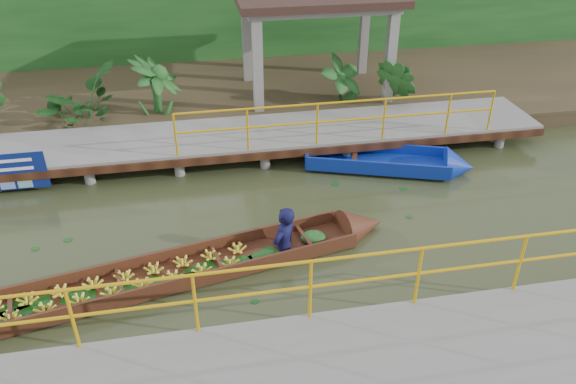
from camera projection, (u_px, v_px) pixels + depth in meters
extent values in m
plane|color=#2B3118|center=(235.00, 237.00, 10.89)|extent=(80.00, 80.00, 0.00)
cube|color=#302618|center=(209.00, 89.00, 17.09)|extent=(30.00, 8.00, 0.45)
cube|color=slate|center=(219.00, 137.00, 13.58)|extent=(16.00, 2.00, 0.15)
cube|color=black|center=(223.00, 159.00, 12.78)|extent=(16.00, 0.12, 0.18)
cylinder|color=#DFA20B|center=(341.00, 102.00, 12.65)|extent=(7.50, 0.05, 0.05)
cylinder|color=#DFA20B|center=(340.00, 121.00, 12.89)|extent=(7.50, 0.05, 0.05)
cylinder|color=#DFA20B|center=(340.00, 123.00, 12.91)|extent=(0.05, 0.05, 1.00)
cylinder|color=slate|center=(42.00, 178.00, 12.43)|extent=(0.24, 0.24, 0.55)
cylinder|color=slate|center=(54.00, 146.00, 13.77)|extent=(0.24, 0.24, 0.55)
cylinder|color=slate|center=(135.00, 170.00, 12.74)|extent=(0.24, 0.24, 0.55)
cylinder|color=slate|center=(138.00, 140.00, 14.09)|extent=(0.24, 0.24, 0.55)
cylinder|color=slate|center=(223.00, 163.00, 13.05)|extent=(0.24, 0.24, 0.55)
cylinder|color=slate|center=(217.00, 134.00, 14.40)|extent=(0.24, 0.24, 0.55)
cylinder|color=slate|center=(307.00, 155.00, 13.36)|extent=(0.24, 0.24, 0.55)
cylinder|color=slate|center=(294.00, 128.00, 14.71)|extent=(0.24, 0.24, 0.55)
cylinder|color=slate|center=(387.00, 148.00, 13.68)|extent=(0.24, 0.24, 0.55)
cylinder|color=slate|center=(367.00, 122.00, 15.02)|extent=(0.24, 0.24, 0.55)
cylinder|color=slate|center=(463.00, 142.00, 13.99)|extent=(0.24, 0.24, 0.55)
cylinder|color=slate|center=(437.00, 116.00, 15.34)|extent=(0.24, 0.24, 0.55)
cylinder|color=slate|center=(223.00, 163.00, 13.05)|extent=(0.24, 0.24, 0.55)
cylinder|color=#DFA20B|center=(325.00, 260.00, 7.63)|extent=(10.00, 0.05, 0.05)
cylinder|color=#DFA20B|center=(324.00, 285.00, 7.86)|extent=(10.00, 0.05, 0.05)
cylinder|color=#DFA20B|center=(324.00, 288.00, 7.89)|extent=(0.05, 0.05, 1.00)
cube|color=slate|center=(258.00, 69.00, 14.54)|extent=(0.25, 0.25, 2.80)
cube|color=slate|center=(390.00, 61.00, 15.11)|extent=(0.25, 0.25, 2.80)
cube|color=slate|center=(247.00, 42.00, 16.56)|extent=(0.25, 0.25, 2.80)
cube|color=slate|center=(364.00, 36.00, 17.13)|extent=(0.25, 0.25, 2.80)
cube|color=slate|center=(316.00, 4.00, 15.16)|extent=(4.00, 2.60, 0.12)
cube|color=#144116|center=(200.00, 10.00, 18.27)|extent=(30.00, 0.80, 4.00)
cube|color=#3C1E10|center=(171.00, 276.00, 9.80)|extent=(6.87, 2.26, 0.05)
cube|color=#3C1E10|center=(165.00, 257.00, 10.08)|extent=(6.70, 1.47, 0.29)
cube|color=#3C1E10|center=(176.00, 286.00, 9.40)|extent=(6.70, 1.47, 0.29)
cone|color=#3C1E10|center=(363.00, 226.00, 11.01)|extent=(1.01, 0.98, 0.82)
ellipsoid|color=#144116|center=(313.00, 237.00, 10.66)|extent=(0.55, 0.47, 0.22)
imported|color=#0E0E35|center=(284.00, 209.00, 10.05)|extent=(0.73, 0.73, 1.70)
cube|color=#0D2896|center=(378.00, 163.00, 13.25)|extent=(3.42, 2.01, 0.11)
cube|color=#0D2896|center=(378.00, 149.00, 13.59)|extent=(3.12, 1.14, 0.33)
cube|color=#0D2896|center=(378.00, 169.00, 12.76)|extent=(3.12, 1.14, 0.33)
cube|color=#0D2896|center=(309.00, 154.00, 13.39)|extent=(0.39, 0.95, 0.33)
cone|color=#0D2896|center=(459.00, 167.00, 12.97)|extent=(0.92, 1.08, 0.92)
cube|color=black|center=(355.00, 155.00, 13.23)|extent=(0.43, 0.97, 0.05)
imported|color=#144116|center=(76.00, 97.00, 14.26)|extent=(0.99, 0.99, 1.24)
imported|color=#144116|center=(156.00, 92.00, 14.57)|extent=(0.99, 0.99, 1.24)
imported|color=#144116|center=(342.00, 80.00, 15.35)|extent=(0.99, 0.99, 1.24)
imported|color=#144116|center=(394.00, 77.00, 15.59)|extent=(0.99, 0.99, 1.24)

